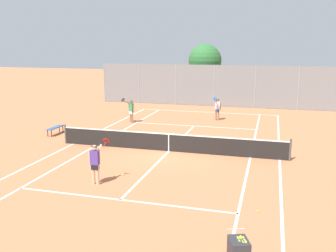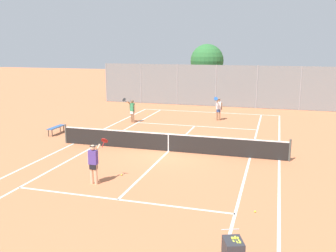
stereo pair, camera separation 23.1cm
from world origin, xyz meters
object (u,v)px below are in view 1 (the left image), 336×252
Objects in this scene: tennis_net at (169,142)px; player_far_left at (131,110)px; loose_tennis_ball_4 at (258,211)px; loose_tennis_ball_0 at (123,175)px; player_far_right at (217,108)px; loose_tennis_ball_3 at (239,156)px; player_near_side at (95,162)px; ball_cart at (239,252)px; courtside_bench at (55,128)px; loose_tennis_ball_1 at (152,115)px; loose_tennis_ball_2 at (146,115)px; tree_behind_left at (206,62)px.

player_far_left reaches higher than tennis_net.
loose_tennis_ball_0 is at bearing 159.97° from loose_tennis_ball_4.
loose_tennis_ball_3 is (2.36, -8.72, -0.89)m from player_far_right.
player_near_side reaches higher than loose_tennis_ball_0.
ball_cart reaches higher than courtside_bench.
loose_tennis_ball_1 is 1.00× the size of loose_tennis_ball_2.
loose_tennis_ball_1 is at bearing 64.01° from courtside_bench.
tree_behind_left reaches higher than player_near_side.
player_far_left is 6.22m from player_far_right.
player_far_right is 26.88× the size of loose_tennis_ball_2.
player_far_left is (-2.97, 11.55, 0.00)m from player_near_side.
loose_tennis_ball_3 is at bearing -49.23° from loose_tennis_ball_2.
courtside_bench is at bearing -112.82° from loose_tennis_ball_2.
player_far_right reaches higher than loose_tennis_ball_3.
ball_cart is at bearing -46.50° from loose_tennis_ball_0.
tree_behind_left is (0.09, 24.06, 2.82)m from player_near_side.
loose_tennis_ball_0 is 0.04× the size of courtside_bench.
player_near_side is at bearing -78.65° from loose_tennis_ball_2.
player_far_right is (5.70, 2.48, 0.00)m from player_far_left.
tennis_net reaches higher than loose_tennis_ball_2.
tennis_net is at bearing -178.75° from loose_tennis_ball_3.
player_near_side is 6.39m from loose_tennis_ball_4.
player_far_left reaches higher than ball_cart.
courtside_bench is 0.27× the size of tree_behind_left.
courtside_bench reaches higher than loose_tennis_ball_1.
loose_tennis_ball_4 is (6.26, -0.86, -0.89)m from player_near_side.
player_near_side reaches higher than ball_cart.
ball_cart is at bearing -66.24° from loose_tennis_ball_1.
loose_tennis_ball_2 is at bearing 67.18° from courtside_bench.
ball_cart reaches higher than loose_tennis_ball_0.
loose_tennis_ball_1 and loose_tennis_ball_2 have the same top height.
courtside_bench is (-11.25, 1.64, 0.38)m from loose_tennis_ball_3.
loose_tennis_ball_2 is 0.01× the size of tree_behind_left.
player_far_left reaches higher than loose_tennis_ball_1.
tennis_net is 8.89m from player_far_right.
tennis_net is 181.82× the size of loose_tennis_ball_1.
player_near_side is 1.00× the size of player_far_right.
tree_behind_left reaches higher than courtside_bench.
player_near_side is 7.41m from loose_tennis_ball_3.
tennis_net is 4.17m from loose_tennis_ball_0.
tennis_net is at bearing -85.64° from tree_behind_left.
ball_cart is 3.57m from loose_tennis_ball_4.
tennis_net is 8.00× the size of courtside_bench.
player_far_right is at bearing 103.33° from loose_tennis_ball_4.
loose_tennis_ball_1 is 0.51m from loose_tennis_ball_2.
courtside_bench is at bearing -124.83° from player_far_left.
tennis_net is 6.76× the size of player_far_right.
tennis_net is 181.82× the size of loose_tennis_ball_4.
player_far_left is 0.32× the size of tree_behind_left.
loose_tennis_ball_0 is 1.00× the size of loose_tennis_ball_4.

